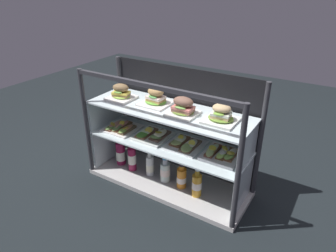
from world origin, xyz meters
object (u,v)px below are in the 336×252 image
juice_bottle_front_left_end (150,165)px  juice_bottle_back_right (182,177)px  plated_roll_sandwich_right_of_center (156,98)px  juice_bottle_back_left (121,153)px  open_sandwich_tray_right_of_center (185,144)px  juice_bottle_front_second (197,185)px  open_sandwich_tray_left_of_center (153,135)px  juice_bottle_near_post (165,171)px  open_sandwich_tray_far_left (121,127)px  plated_roll_sandwich_near_left_corner (221,116)px  juice_bottle_back_center (132,158)px  plated_roll_sandwich_far_right (183,108)px  plated_roll_sandwich_center (121,94)px  open_sandwich_tray_mid_left (222,154)px

juice_bottle_front_left_end → juice_bottle_back_right: 0.27m
plated_roll_sandwich_right_of_center → juice_bottle_back_left: bearing=-171.6°
open_sandwich_tray_right_of_center → juice_bottle_front_second: open_sandwich_tray_right_of_center is taller
open_sandwich_tray_right_of_center → juice_bottle_front_left_end: size_ratio=1.22×
open_sandwich_tray_left_of_center → juice_bottle_front_second: 0.45m
juice_bottle_front_left_end → juice_bottle_near_post: juice_bottle_front_left_end is taller
open_sandwich_tray_far_left → open_sandwich_tray_left_of_center: (0.26, 0.02, 0.00)m
juice_bottle_back_right → juice_bottle_front_second: (0.13, -0.03, 0.01)m
plated_roll_sandwich_near_left_corner → open_sandwich_tray_left_of_center: 0.55m
open_sandwich_tray_left_of_center → juice_bottle_back_center: 0.30m
plated_roll_sandwich_far_right → plated_roll_sandwich_near_left_corner: 0.24m
open_sandwich_tray_left_of_center → juice_bottle_near_post: size_ratio=1.21×
plated_roll_sandwich_center → juice_bottle_back_right: size_ratio=0.94×
juice_bottle_back_center → plated_roll_sandwich_right_of_center: bearing=20.0°
plated_roll_sandwich_far_right → plated_roll_sandwich_near_left_corner: (0.24, 0.03, -0.01)m
plated_roll_sandwich_right_of_center → juice_bottle_near_post: plated_roll_sandwich_right_of_center is taller
open_sandwich_tray_far_left → open_sandwich_tray_mid_left: (0.77, 0.05, 0.00)m
open_sandwich_tray_left_of_center → juice_bottle_front_left_end: (-0.03, -0.01, -0.26)m
plated_roll_sandwich_right_of_center → juice_bottle_near_post: (0.10, -0.05, -0.52)m
plated_roll_sandwich_near_left_corner → open_sandwich_tray_right_of_center: (-0.23, -0.00, -0.26)m
juice_bottle_near_post → juice_bottle_back_center: bearing=-177.1°
plated_roll_sandwich_right_of_center → plated_roll_sandwich_far_right: bearing=-12.8°
open_sandwich_tray_far_left → plated_roll_sandwich_far_right: bearing=1.0°
juice_bottle_near_post → open_sandwich_tray_mid_left: bearing=4.8°
open_sandwich_tray_mid_left → juice_bottle_back_left: bearing=-178.0°
plated_roll_sandwich_right_of_center → open_sandwich_tray_right_of_center: 0.36m
juice_bottle_front_second → open_sandwich_tray_mid_left: bearing=25.1°
open_sandwich_tray_mid_left → juice_bottle_front_left_end: size_ratio=1.20×
juice_bottle_front_second → plated_roll_sandwich_right_of_center: bearing=167.9°
plated_roll_sandwich_far_right → open_sandwich_tray_mid_left: plated_roll_sandwich_far_right is taller
juice_bottle_back_left → plated_roll_sandwich_center: bearing=-6.8°
plated_roll_sandwich_center → open_sandwich_tray_left_of_center: bearing=2.6°
open_sandwich_tray_far_left → open_sandwich_tray_right_of_center: size_ratio=0.99×
open_sandwich_tray_right_of_center → juice_bottle_front_second: 0.28m
open_sandwich_tray_left_of_center → juice_bottle_back_left: size_ratio=1.03×
plated_roll_sandwich_far_right → open_sandwich_tray_mid_left: 0.38m
plated_roll_sandwich_near_left_corner → juice_bottle_back_center: plated_roll_sandwich_near_left_corner is taller
open_sandwich_tray_far_left → open_sandwich_tray_mid_left: open_sandwich_tray_mid_left is taller
open_sandwich_tray_mid_left → juice_bottle_back_left: open_sandwich_tray_mid_left is taller
juice_bottle_front_second → juice_bottle_back_center: bearing=178.5°
plated_roll_sandwich_center → juice_bottle_back_right: plated_roll_sandwich_center is taller
plated_roll_sandwich_far_right → open_sandwich_tray_left_of_center: size_ratio=0.75×
plated_roll_sandwich_right_of_center → juice_bottle_front_left_end: plated_roll_sandwich_right_of_center is taller
open_sandwich_tray_right_of_center → juice_bottle_back_left: 0.61m
open_sandwich_tray_right_of_center → plated_roll_sandwich_right_of_center: bearing=173.2°
plated_roll_sandwich_near_left_corner → juice_bottle_back_left: size_ratio=0.82×
plated_roll_sandwich_far_right → juice_bottle_front_second: bearing=-10.9°
juice_bottle_back_center → juice_bottle_front_second: size_ratio=1.09×
open_sandwich_tray_left_of_center → open_sandwich_tray_right_of_center: size_ratio=0.99×
plated_roll_sandwich_near_left_corner → juice_bottle_near_post: (-0.37, -0.02, -0.51)m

